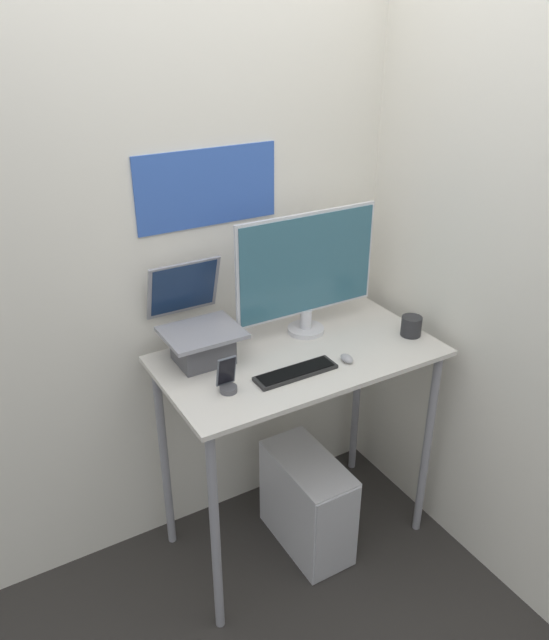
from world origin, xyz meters
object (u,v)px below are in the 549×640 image
Objects in this scene: monitor at (307,271)px; mouse at (347,358)px; computer_tower at (307,502)px; cell_phone at (227,380)px; keyboard at (296,372)px; laptop at (200,336)px.

mouse is (0.00, -0.29, -0.26)m from monitor.
monitor is at bearing 63.34° from computer_tower.
monitor is 0.60m from cell_phone.
keyboard is 0.70× the size of computer_tower.
computer_tower is (-0.10, -0.21, -1.02)m from monitor.
cell_phone reaches higher than computer_tower.
computer_tower is at bearing 29.44° from keyboard.
cell_phone is 0.30× the size of computer_tower.
cell_phone is at bearing 174.39° from mouse.
computer_tower is at bearing 140.97° from mouse.
cell_phone is at bearing -174.45° from computer_tower.
cell_phone is 0.88m from computer_tower.
mouse is at bearing -5.45° from keyboard.
mouse is 0.46× the size of cell_phone.
laptop reaches higher than mouse.
laptop is 0.58m from mouse.
monitor is at bearing 51.18° from keyboard.
computer_tower is at bearing -116.66° from monitor.
mouse is (0.48, -0.31, -0.08)m from laptop.
cell_phone is at bearing 174.25° from keyboard.
laptop is 0.57× the size of monitor.
mouse is 0.14× the size of computer_tower.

